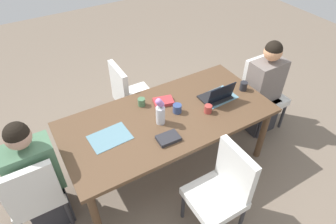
# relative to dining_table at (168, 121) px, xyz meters

# --- Properties ---
(ground_plane) EXTENTS (10.00, 10.00, 0.00)m
(ground_plane) POSITION_rel_dining_table_xyz_m (0.00, 0.00, -0.66)
(ground_plane) COLOR #756656
(dining_table) EXTENTS (2.08, 0.99, 0.73)m
(dining_table) POSITION_rel_dining_table_xyz_m (0.00, 0.00, 0.00)
(dining_table) COLOR brown
(dining_table) RESTS_ON ground_plane
(chair_head_right_left_near) EXTENTS (0.44, 0.44, 0.90)m
(chair_head_right_left_near) POSITION_rel_dining_table_xyz_m (1.34, 0.05, -0.16)
(chair_head_right_left_near) COLOR silver
(chair_head_right_left_near) RESTS_ON ground_plane
(person_head_right_left_near) EXTENTS (0.40, 0.36, 1.19)m
(person_head_right_left_near) POSITION_rel_dining_table_xyz_m (1.28, -0.03, -0.13)
(person_head_right_left_near) COLOR #2D2D33
(person_head_right_left_near) RESTS_ON ground_plane
(chair_head_left_left_mid) EXTENTS (0.44, 0.44, 0.90)m
(chair_head_left_left_mid) POSITION_rel_dining_table_xyz_m (-1.36, -0.06, -0.16)
(chair_head_left_left_mid) COLOR silver
(chair_head_left_left_mid) RESTS_ON ground_plane
(person_head_left_left_mid) EXTENTS (0.40, 0.36, 1.19)m
(person_head_left_left_mid) POSITION_rel_dining_table_xyz_m (-1.30, 0.02, -0.13)
(person_head_left_left_mid) COLOR #2D2D33
(person_head_left_left_mid) RESTS_ON ground_plane
(chair_near_left_far) EXTENTS (0.44, 0.44, 0.90)m
(chair_near_left_far) POSITION_rel_dining_table_xyz_m (0.06, -0.80, -0.16)
(chair_near_left_far) COLOR silver
(chair_near_left_far) RESTS_ON ground_plane
(chair_far_right_near) EXTENTS (0.44, 0.44, 0.90)m
(chair_far_right_near) POSITION_rel_dining_table_xyz_m (-0.05, 0.82, -0.16)
(chair_far_right_near) COLOR silver
(chair_far_right_near) RESTS_ON ground_plane
(flower_vase) EXTENTS (0.09, 0.09, 0.29)m
(flower_vase) POSITION_rel_dining_table_xyz_m (0.11, 0.04, 0.22)
(flower_vase) COLOR silver
(flower_vase) RESTS_ON dining_table
(placemat_head_right_left_near) EXTENTS (0.37, 0.28, 0.00)m
(placemat_head_right_left_near) POSITION_rel_dining_table_xyz_m (0.60, -0.01, 0.07)
(placemat_head_right_left_near) COLOR slate
(placemat_head_right_left_near) RESTS_ON dining_table
(placemat_head_left_left_mid) EXTENTS (0.37, 0.27, 0.00)m
(placemat_head_left_left_mid) POSITION_rel_dining_table_xyz_m (-0.61, 0.01, 0.07)
(placemat_head_left_left_mid) COLOR slate
(placemat_head_left_left_mid) RESTS_ON dining_table
(laptop_head_left_left_mid) EXTENTS (0.32, 0.22, 0.21)m
(laptop_head_left_left_mid) POSITION_rel_dining_table_xyz_m (-0.57, 0.04, 0.12)
(laptop_head_left_left_mid) COLOR black
(laptop_head_left_left_mid) RESTS_ON dining_table
(coffee_mug_near_left) EXTENTS (0.08, 0.08, 0.10)m
(coffee_mug_near_left) POSITION_rel_dining_table_xyz_m (-0.92, 0.04, 0.12)
(coffee_mug_near_left) COLOR #232328
(coffee_mug_near_left) RESTS_ON dining_table
(coffee_mug_near_right) EXTENTS (0.08, 0.08, 0.08)m
(coffee_mug_near_right) POSITION_rel_dining_table_xyz_m (0.15, -0.28, 0.11)
(coffee_mug_near_right) COLOR #47704C
(coffee_mug_near_right) RESTS_ON dining_table
(coffee_mug_centre_left) EXTENTS (0.08, 0.08, 0.08)m
(coffee_mug_centre_left) POSITION_rel_dining_table_xyz_m (-0.37, 0.15, 0.11)
(coffee_mug_centre_left) COLOR #AD3D38
(coffee_mug_centre_left) RESTS_ON dining_table
(coffee_mug_centre_right) EXTENTS (0.09, 0.09, 0.09)m
(coffee_mug_centre_right) POSITION_rel_dining_table_xyz_m (-0.11, -0.01, 0.11)
(coffee_mug_centre_right) COLOR #33477A
(coffee_mug_centre_right) RESTS_ON dining_table
(book_red_cover) EXTENTS (0.23, 0.18, 0.04)m
(book_red_cover) POSITION_rel_dining_table_xyz_m (-0.06, -0.20, 0.09)
(book_red_cover) COLOR #B73338
(book_red_cover) RESTS_ON dining_table
(book_blue_cover) EXTENTS (0.21, 0.15, 0.03)m
(book_blue_cover) POSITION_rel_dining_table_xyz_m (0.16, 0.28, 0.09)
(book_blue_cover) COLOR #28282D
(book_blue_cover) RESTS_ON dining_table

